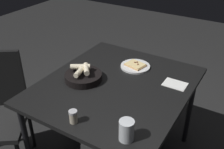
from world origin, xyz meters
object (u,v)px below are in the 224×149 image
object	(u,v)px
dining_table	(116,91)
beer_glass	(126,131)
pizza_plate	(135,66)
bread_basket	(83,76)
pepper_shaker	(73,117)

from	to	relation	value
dining_table	beer_glass	xyz separation A→B (m)	(-0.32, 0.44, 0.11)
pizza_plate	bread_basket	xyz separation A→B (m)	(0.24, 0.36, 0.02)
pizza_plate	bread_basket	bearing A→B (deg)	57.14
bread_basket	beer_glass	world-z (taller)	beer_glass
dining_table	bread_basket	distance (m)	0.26
beer_glass	dining_table	bearing A→B (deg)	-53.68
bread_basket	pepper_shaker	size ratio (longest dim) A/B	3.37
dining_table	pizza_plate	xyz separation A→B (m)	(-0.01, -0.29, 0.07)
bread_basket	beer_glass	distance (m)	0.66
pizza_plate	beer_glass	xyz separation A→B (m)	(-0.32, 0.73, 0.04)
dining_table	pizza_plate	world-z (taller)	pizza_plate
dining_table	pepper_shaker	size ratio (longest dim) A/B	14.19
dining_table	bread_basket	size ratio (longest dim) A/B	4.21
beer_glass	pepper_shaker	bearing A→B (deg)	6.74
dining_table	pizza_plate	size ratio (longest dim) A/B	4.89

